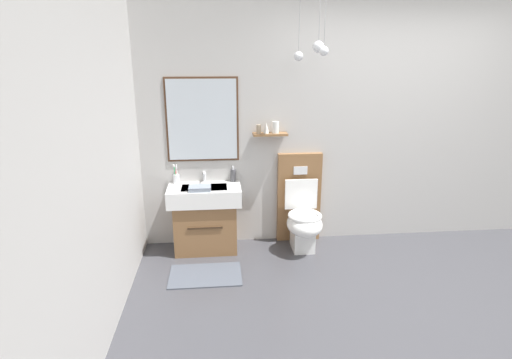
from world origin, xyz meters
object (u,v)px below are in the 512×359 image
Objects in this scene: toilet at (302,213)px; toothbrush_cup at (176,178)px; folded_hand_towel at (200,188)px; soap_dispenser at (233,175)px; vanity_sink_left at (205,216)px.

toilet reaches higher than toothbrush_cup.
soap_dispenser is at bearing 38.68° from folded_hand_towel.
soap_dispenser reaches higher than vanity_sink_left.
soap_dispenser is at bearing 166.73° from toilet.
soap_dispenser is at bearing 0.92° from toothbrush_cup.
toothbrush_cup reaches higher than folded_hand_towel.
toothbrush_cup is (-1.33, 0.16, 0.39)m from toilet.
toothbrush_cup is 1.24× the size of soap_dispenser.
toothbrush_cup is 0.37m from folded_hand_towel.
toothbrush_cup is (-0.30, 0.14, 0.39)m from vanity_sink_left.
toothbrush_cup reaches higher than soap_dispenser.
toothbrush_cup is at bearing 173.07° from toilet.
toothbrush_cup is at bearing 154.00° from vanity_sink_left.
toilet is 1.39m from toothbrush_cup.
folded_hand_towel is at bearing -141.32° from soap_dispenser.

